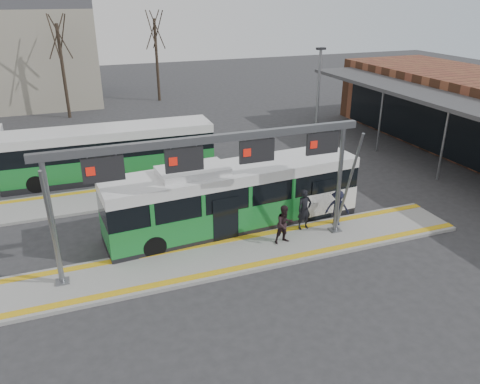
{
  "coord_description": "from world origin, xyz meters",
  "views": [
    {
      "loc": [
        -5.45,
        -16.22,
        10.39
      ],
      "look_at": [
        1.79,
        3.0,
        1.57
      ],
      "focal_mm": 35.0,
      "sensor_mm": 36.0,
      "label": 1
    }
  ],
  "objects_px": {
    "gantry": "(214,161)",
    "hero_bus": "(234,197)",
    "passenger_c": "(337,208)",
    "passenger_b": "(285,224)",
    "passenger_a": "(304,209)"
  },
  "relations": [
    {
      "from": "passenger_a",
      "to": "passenger_c",
      "type": "distance_m",
      "value": 1.67
    },
    {
      "from": "gantry",
      "to": "passenger_c",
      "type": "bearing_deg",
      "value": 5.17
    },
    {
      "from": "hero_bus",
      "to": "passenger_b",
      "type": "height_order",
      "value": "hero_bus"
    },
    {
      "from": "passenger_c",
      "to": "passenger_a",
      "type": "bearing_deg",
      "value": -161.37
    },
    {
      "from": "hero_bus",
      "to": "passenger_a",
      "type": "bearing_deg",
      "value": -32.73
    },
    {
      "from": "hero_bus",
      "to": "passenger_b",
      "type": "bearing_deg",
      "value": -63.63
    },
    {
      "from": "passenger_a",
      "to": "passenger_b",
      "type": "relative_size",
      "value": 1.1
    },
    {
      "from": "passenger_a",
      "to": "passenger_b",
      "type": "bearing_deg",
      "value": -152.29
    },
    {
      "from": "gantry",
      "to": "hero_bus",
      "type": "relative_size",
      "value": 1.06
    },
    {
      "from": "passenger_b",
      "to": "passenger_c",
      "type": "relative_size",
      "value": 1.01
    },
    {
      "from": "gantry",
      "to": "passenger_c",
      "type": "relative_size",
      "value": 7.45
    },
    {
      "from": "passenger_b",
      "to": "passenger_c",
      "type": "bearing_deg",
      "value": 8.98
    },
    {
      "from": "gantry",
      "to": "passenger_b",
      "type": "xyz_separation_m",
      "value": [
        3.14,
        -0.13,
        -3.26
      ]
    },
    {
      "from": "passenger_b",
      "to": "gantry",
      "type": "bearing_deg",
      "value": 173.95
    },
    {
      "from": "passenger_b",
      "to": "passenger_c",
      "type": "xyz_separation_m",
      "value": [
        3.09,
        0.69,
        -0.01
      ]
    }
  ]
}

